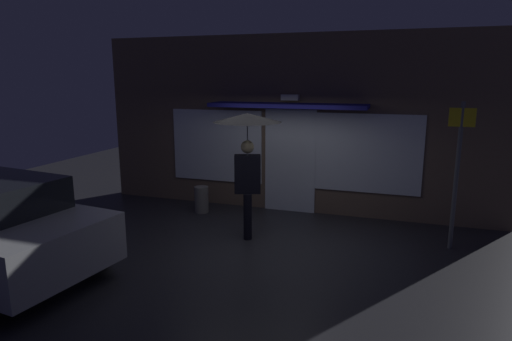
# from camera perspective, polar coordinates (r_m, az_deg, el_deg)

# --- Properties ---
(ground_plane) EXTENTS (18.00, 18.00, 0.00)m
(ground_plane) POSITION_cam_1_polar(r_m,az_deg,el_deg) (7.68, 0.27, -9.78)
(ground_plane) COLOR #26262B
(building_facade) EXTENTS (8.64, 1.00, 3.74)m
(building_facade) POSITION_cam_1_polar(r_m,az_deg,el_deg) (9.43, 4.75, 5.90)
(building_facade) COLOR brown
(building_facade) RESTS_ON ground
(person_with_umbrella) EXTENTS (1.20, 1.20, 2.25)m
(person_with_umbrella) POSITION_cam_1_polar(r_m,az_deg,el_deg) (7.66, -1.13, 3.69)
(person_with_umbrella) COLOR black
(person_with_umbrella) RESTS_ON ground
(street_sign_post) EXTENTS (0.40, 0.07, 2.48)m
(street_sign_post) POSITION_cam_1_polar(r_m,az_deg,el_deg) (7.91, 24.67, 0.33)
(street_sign_post) COLOR #595B60
(street_sign_post) RESTS_ON ground
(sidewalk_bollard) EXTENTS (0.30, 0.30, 0.57)m
(sidewalk_bollard) POSITION_cam_1_polar(r_m,az_deg,el_deg) (9.51, -7.09, -3.76)
(sidewalk_bollard) COLOR slate
(sidewalk_bollard) RESTS_ON ground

